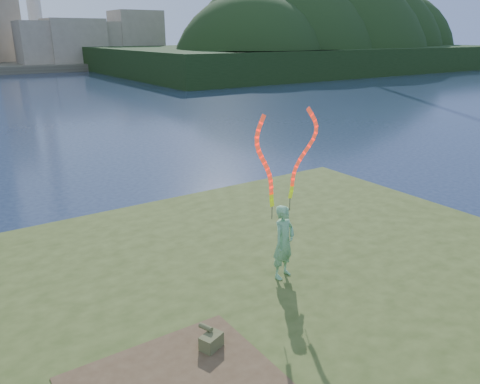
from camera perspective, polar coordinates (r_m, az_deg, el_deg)
ground at (r=11.47m, az=-4.44°, el=-13.32°), size 320.00×320.00×0.00m
grassy_knoll at (r=9.68m, az=2.60°, el=-17.63°), size 20.00×18.00×0.80m
wooded_hill at (r=94.10m, az=9.54°, el=14.82°), size 78.00×50.00×63.00m
woman_with_ribbons at (r=10.37m, az=5.33°, el=-3.31°), size 2.01×0.71×4.09m
canvas_bag at (r=8.64m, az=-3.56°, el=-17.66°), size 0.46×0.52×0.38m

